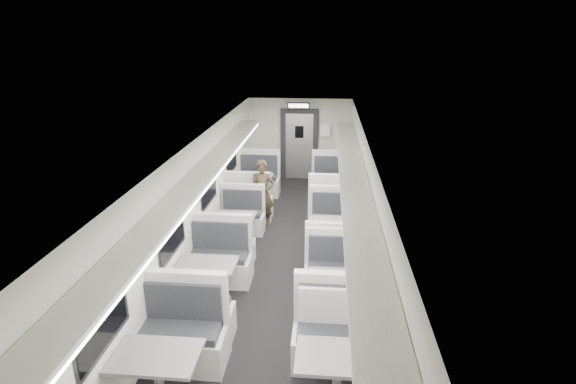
% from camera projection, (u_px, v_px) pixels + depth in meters
% --- Properties ---
extents(room, '(3.24, 12.24, 2.64)m').
position_uv_depth(room, '(277.00, 217.00, 7.63)').
color(room, black).
rests_on(room, ground).
extents(booth_left_a, '(1.12, 2.27, 1.22)m').
position_uv_depth(booth_left_a, '(254.00, 190.00, 11.35)').
color(booth_left_a, silver).
rests_on(booth_left_a, room).
extents(booth_left_b, '(0.97, 1.97, 1.06)m').
position_uv_depth(booth_left_b, '(236.00, 230.00, 9.18)').
color(booth_left_b, silver).
rests_on(booth_left_b, room).
extents(booth_left_c, '(1.10, 2.24, 1.20)m').
position_uv_depth(booth_left_c, '(208.00, 285.00, 7.09)').
color(booth_left_c, silver).
rests_on(booth_left_c, room).
extents(booth_left_d, '(1.15, 2.33, 1.25)m').
position_uv_depth(booth_left_d, '(159.00, 383.00, 5.07)').
color(booth_left_d, silver).
rests_on(booth_left_d, room).
extents(booth_right_a, '(1.14, 2.32, 1.24)m').
position_uv_depth(booth_right_a, '(333.00, 193.00, 11.12)').
color(booth_right_a, silver).
rests_on(booth_right_a, room).
extents(booth_right_b, '(1.04, 2.11, 1.13)m').
position_uv_depth(booth_right_b, '(334.00, 238.00, 8.77)').
color(booth_right_b, silver).
rests_on(booth_right_b, room).
extents(booth_right_c, '(1.00, 2.04, 1.09)m').
position_uv_depth(booth_right_c, '(335.00, 297.00, 6.84)').
color(booth_right_c, silver).
rests_on(booth_right_c, room).
extents(booth_right_d, '(1.13, 2.30, 1.23)m').
position_uv_depth(booth_right_d, '(337.00, 384.00, 5.07)').
color(booth_right_d, silver).
rests_on(booth_right_d, room).
extents(passenger, '(0.60, 0.42, 1.54)m').
position_uv_depth(passenger, '(262.00, 194.00, 10.04)').
color(passenger, black).
rests_on(passenger, room).
extents(window_a, '(0.02, 1.18, 0.84)m').
position_uv_depth(window_a, '(232.00, 156.00, 10.90)').
color(window_a, black).
rests_on(window_a, room).
extents(window_b, '(0.02, 1.18, 0.84)m').
position_uv_depth(window_b, '(209.00, 184.00, 8.83)').
color(window_b, black).
rests_on(window_b, room).
extents(window_c, '(0.02, 1.18, 0.84)m').
position_uv_depth(window_c, '(172.00, 230.00, 6.76)').
color(window_c, black).
rests_on(window_c, room).
extents(window_d, '(0.02, 1.18, 0.84)m').
position_uv_depth(window_d, '(102.00, 317.00, 4.70)').
color(window_d, black).
rests_on(window_d, room).
extents(luggage_rack_left, '(0.46, 10.40, 0.09)m').
position_uv_depth(luggage_rack_left, '(198.00, 181.00, 7.21)').
color(luggage_rack_left, silver).
rests_on(luggage_rack_left, room).
extents(luggage_rack_right, '(0.46, 10.40, 0.09)m').
position_uv_depth(luggage_rack_right, '(354.00, 185.00, 7.01)').
color(luggage_rack_right, silver).
rests_on(luggage_rack_right, room).
extents(vestibule_door, '(1.10, 0.13, 2.10)m').
position_uv_depth(vestibule_door, '(299.00, 145.00, 13.25)').
color(vestibule_door, black).
rests_on(vestibule_door, room).
extents(exit_sign, '(0.62, 0.12, 0.16)m').
position_uv_depth(exit_sign, '(299.00, 105.00, 12.38)').
color(exit_sign, black).
rests_on(exit_sign, room).
extents(wall_notice, '(0.32, 0.02, 0.40)m').
position_uv_depth(wall_notice, '(325.00, 130.00, 13.03)').
color(wall_notice, white).
rests_on(wall_notice, room).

